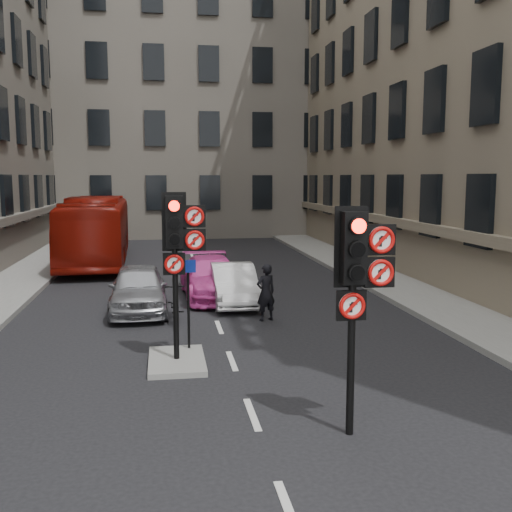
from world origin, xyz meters
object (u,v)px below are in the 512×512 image
object	(u,v)px
car_white	(233,284)
motorcyclist	(266,292)
car_pink	(211,278)
signal_near	(358,272)
info_sign	(188,292)
motorcycle	(175,301)
signal_far	(179,240)
bus_red	(96,230)
car_silver	(138,288)

from	to	relation	value
car_white	motorcyclist	xyz separation A→B (m)	(0.64, -2.37, 0.18)
car_pink	motorcyclist	bearing A→B (deg)	-72.87
signal_near	info_sign	size ratio (longest dim) A/B	1.75
motorcycle	signal_far	bearing A→B (deg)	-89.18
motorcycle	motorcyclist	distance (m)	2.57
bus_red	info_sign	distance (m)	15.60
motorcyclist	info_sign	distance (m)	3.69
bus_red	info_sign	size ratio (longest dim) A/B	5.45
car_silver	signal_near	bearing A→B (deg)	-69.63
signal_near	motorcycle	world-z (taller)	signal_near
motorcycle	motorcyclist	size ratio (longest dim) A/B	1.16
car_silver	car_pink	xyz separation A→B (m)	(2.33, 1.81, -0.04)
car_pink	car_white	bearing A→B (deg)	-64.29
signal_far	car_white	bearing A→B (deg)	72.72
motorcycle	motorcyclist	world-z (taller)	motorcyclist
signal_far	info_sign	bearing A→B (deg)	73.87
car_white	signal_far	bearing A→B (deg)	-107.16
car_pink	signal_far	bearing A→B (deg)	-102.44
car_white	car_pink	bearing A→B (deg)	118.27
signal_far	signal_near	bearing A→B (deg)	-56.98
car_silver	bus_red	distance (m)	10.94
bus_red	motorcycle	size ratio (longest dim) A/B	5.97
car_pink	motorcycle	size ratio (longest dim) A/B	2.48
signal_near	bus_red	bearing A→B (deg)	106.73
bus_red	motorcyclist	size ratio (longest dim) A/B	6.90
bus_red	car_silver	bearing A→B (deg)	-79.65
signal_near	motorcyclist	world-z (taller)	signal_near
signal_far	car_white	xyz separation A→B (m)	(1.85, 5.94, -2.07)
signal_far	car_silver	size ratio (longest dim) A/B	0.86
motorcyclist	info_sign	bearing A→B (deg)	30.18
motorcyclist	signal_near	bearing A→B (deg)	69.76
car_pink	bus_red	distance (m)	10.03
info_sign	bus_red	bearing A→B (deg)	103.61
signal_near	info_sign	bearing A→B (deg)	116.72
signal_far	car_pink	xyz separation A→B (m)	(1.25, 7.07, -2.03)
bus_red	motorcyclist	world-z (taller)	bus_red
car_white	car_pink	world-z (taller)	car_pink
car_pink	info_sign	world-z (taller)	info_sign
bus_red	motorcyclist	distance (m)	13.69
signal_near	motorcycle	size ratio (longest dim) A/B	1.92
car_silver	car_pink	bearing A→B (deg)	36.50
signal_near	signal_far	distance (m)	4.77
signal_near	motorcycle	xyz separation A→B (m)	(-2.64, 8.00, -2.02)
motorcycle	info_sign	bearing A→B (deg)	-85.31
motorcyclist	info_sign	size ratio (longest dim) A/B	0.79
car_white	info_sign	bearing A→B (deg)	-107.32
signal_near	signal_far	size ratio (longest dim) A/B	1.00
car_white	motorcyclist	distance (m)	2.46
car_white	bus_red	bearing A→B (deg)	117.81
car_silver	car_white	world-z (taller)	car_silver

